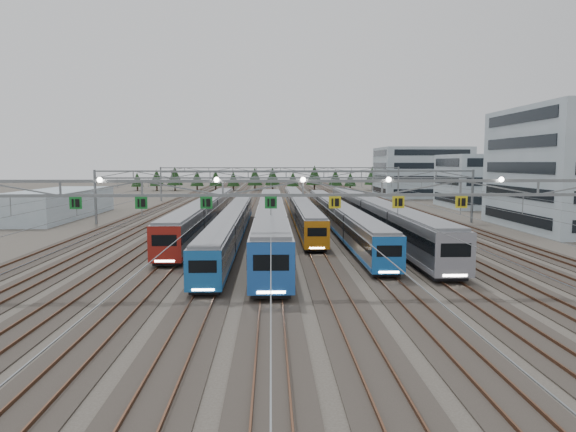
{
  "coord_description": "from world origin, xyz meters",
  "views": [
    {
      "loc": [
        -2.23,
        -35.91,
        9.11
      ],
      "look_at": [
        -0.47,
        17.4,
        3.5
      ],
      "focal_mm": 32.0,
      "sensor_mm": 36.0,
      "label": 1
    }
  ],
  "objects_px": {
    "train_c": "(271,219)",
    "train_e": "(337,215)",
    "gantry_far": "(280,174)",
    "train_f": "(372,214)",
    "west_shed": "(55,204)",
    "gantry_near": "(302,191)",
    "gantry_mid": "(286,181)",
    "depot_bldg_north": "(421,172)",
    "train_a": "(208,212)",
    "train_b": "(232,225)",
    "train_d": "(299,206)",
    "depot_bldg_mid": "(481,181)"
  },
  "relations": [
    {
      "from": "gantry_mid",
      "to": "depot_bldg_mid",
      "type": "xyz_separation_m",
      "value": [
        40.09,
        26.37,
        -1.07
      ]
    },
    {
      "from": "gantry_mid",
      "to": "west_shed",
      "type": "bearing_deg",
      "value": 165.76
    },
    {
      "from": "depot_bldg_mid",
      "to": "gantry_far",
      "type": "bearing_deg",
      "value": 155.08
    },
    {
      "from": "train_e",
      "to": "west_shed",
      "type": "height_order",
      "value": "west_shed"
    },
    {
      "from": "train_e",
      "to": "depot_bldg_mid",
      "type": "bearing_deg",
      "value": 44.59
    },
    {
      "from": "train_d",
      "to": "west_shed",
      "type": "xyz_separation_m",
      "value": [
        -40.11,
        2.43,
        0.3
      ]
    },
    {
      "from": "depot_bldg_mid",
      "to": "west_shed",
      "type": "relative_size",
      "value": 0.53
    },
    {
      "from": "train_d",
      "to": "depot_bldg_mid",
      "type": "height_order",
      "value": "depot_bldg_mid"
    },
    {
      "from": "west_shed",
      "to": "train_e",
      "type": "bearing_deg",
      "value": -19.85
    },
    {
      "from": "train_b",
      "to": "train_c",
      "type": "bearing_deg",
      "value": 30.54
    },
    {
      "from": "train_f",
      "to": "west_shed",
      "type": "bearing_deg",
      "value": 160.15
    },
    {
      "from": "train_c",
      "to": "gantry_mid",
      "type": "relative_size",
      "value": 1.06
    },
    {
      "from": "depot_bldg_north",
      "to": "gantry_mid",
      "type": "bearing_deg",
      "value": -122.69
    },
    {
      "from": "train_a",
      "to": "gantry_near",
      "type": "distance_m",
      "value": 39.08
    },
    {
      "from": "train_b",
      "to": "west_shed",
      "type": "distance_m",
      "value": 40.72
    },
    {
      "from": "train_e",
      "to": "gantry_far",
      "type": "xyz_separation_m",
      "value": [
        -6.75,
        51.49,
        4.42
      ]
    },
    {
      "from": "train_c",
      "to": "train_e",
      "type": "height_order",
      "value": "train_c"
    },
    {
      "from": "depot_bldg_north",
      "to": "west_shed",
      "type": "xyz_separation_m",
      "value": [
        -75.06,
        -48.36,
        -4.24
      ]
    },
    {
      "from": "train_c",
      "to": "west_shed",
      "type": "height_order",
      "value": "west_shed"
    },
    {
      "from": "gantry_mid",
      "to": "depot_bldg_north",
      "type": "xyz_separation_m",
      "value": [
        37.2,
        57.97,
        0.08
      ]
    },
    {
      "from": "gantry_mid",
      "to": "train_f",
      "type": "bearing_deg",
      "value": -35.83
    },
    {
      "from": "train_c",
      "to": "depot_bldg_mid",
      "type": "relative_size",
      "value": 3.74
    },
    {
      "from": "depot_bldg_north",
      "to": "west_shed",
      "type": "height_order",
      "value": "depot_bldg_north"
    },
    {
      "from": "gantry_far",
      "to": "train_f",
      "type": "bearing_deg",
      "value": -78.04
    },
    {
      "from": "train_b",
      "to": "train_d",
      "type": "relative_size",
      "value": 0.77
    },
    {
      "from": "train_b",
      "to": "gantry_far",
      "type": "distance_m",
      "value": 62.19
    },
    {
      "from": "depot_bldg_mid",
      "to": "train_a",
      "type": "bearing_deg",
      "value": -150.22
    },
    {
      "from": "train_a",
      "to": "train_e",
      "type": "relative_size",
      "value": 0.96
    },
    {
      "from": "train_c",
      "to": "depot_bldg_north",
      "type": "height_order",
      "value": "depot_bldg_north"
    },
    {
      "from": "train_c",
      "to": "gantry_far",
      "type": "xyz_separation_m",
      "value": [
        2.25,
        59.0,
        4.1
      ]
    },
    {
      "from": "train_d",
      "to": "gantry_far",
      "type": "relative_size",
      "value": 1.19
    },
    {
      "from": "train_c",
      "to": "train_d",
      "type": "bearing_deg",
      "value": 78.01
    },
    {
      "from": "train_c",
      "to": "train_f",
      "type": "height_order",
      "value": "train_c"
    },
    {
      "from": "train_a",
      "to": "depot_bldg_north",
      "type": "height_order",
      "value": "depot_bldg_north"
    },
    {
      "from": "train_d",
      "to": "train_f",
      "type": "xyz_separation_m",
      "value": [
        9.0,
        -15.3,
        0.32
      ]
    },
    {
      "from": "gantry_near",
      "to": "depot_bldg_mid",
      "type": "xyz_separation_m",
      "value": [
        40.13,
        66.49,
        -1.77
      ]
    },
    {
      "from": "train_a",
      "to": "gantry_far",
      "type": "bearing_deg",
      "value": 76.81
    },
    {
      "from": "west_shed",
      "to": "gantry_near",
      "type": "bearing_deg",
      "value": -52.75
    },
    {
      "from": "depot_bldg_mid",
      "to": "west_shed",
      "type": "height_order",
      "value": "depot_bldg_mid"
    },
    {
      "from": "train_f",
      "to": "gantry_near",
      "type": "distance_m",
      "value": 34.28
    },
    {
      "from": "train_a",
      "to": "train_b",
      "type": "xyz_separation_m",
      "value": [
        4.5,
        -13.65,
        -0.22
      ]
    },
    {
      "from": "train_f",
      "to": "gantry_mid",
      "type": "bearing_deg",
      "value": 144.17
    },
    {
      "from": "depot_bldg_mid",
      "to": "train_c",
      "type": "bearing_deg",
      "value": -136.36
    },
    {
      "from": "train_b",
      "to": "train_e",
      "type": "height_order",
      "value": "train_e"
    },
    {
      "from": "train_f",
      "to": "gantry_near",
      "type": "xyz_separation_m",
      "value": [
        -11.3,
        -32.0,
        4.84
      ]
    },
    {
      "from": "train_a",
      "to": "train_f",
      "type": "xyz_separation_m",
      "value": [
        22.5,
        -5.12,
        0.13
      ]
    },
    {
      "from": "depot_bldg_mid",
      "to": "west_shed",
      "type": "xyz_separation_m",
      "value": [
        -77.95,
        -16.76,
        -3.09
      ]
    },
    {
      "from": "gantry_near",
      "to": "depot_bldg_north",
      "type": "relative_size",
      "value": 2.56
    },
    {
      "from": "train_a",
      "to": "train_d",
      "type": "relative_size",
      "value": 0.89
    },
    {
      "from": "train_f",
      "to": "train_b",
      "type": "bearing_deg",
      "value": -154.63
    }
  ]
}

